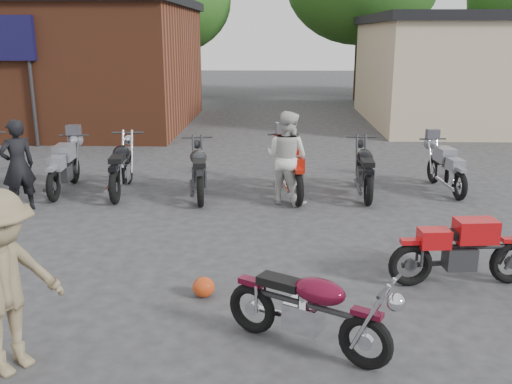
{
  "coord_description": "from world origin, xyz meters",
  "views": [
    {
      "loc": [
        0.11,
        -5.93,
        3.12
      ],
      "look_at": [
        -0.17,
        2.02,
        0.9
      ],
      "focal_mm": 40.0,
      "sensor_mm": 36.0,
      "label": 1
    }
  ],
  "objects_px": {
    "person_dark": "(18,166)",
    "person_light": "(287,158)",
    "helmet": "(204,287)",
    "vintage_motorcycle": "(309,304)",
    "row_bike_3": "(199,168)",
    "row_bike_1": "(64,164)",
    "row_bike_5": "(365,167)",
    "row_bike_2": "(121,164)",
    "row_bike_4": "(291,165)",
    "row_bike_6": "(446,166)",
    "person_tan": "(4,283)",
    "sportbike": "(466,246)"
  },
  "relations": [
    {
      "from": "person_dark",
      "to": "person_light",
      "type": "height_order",
      "value": "person_light"
    },
    {
      "from": "helmet",
      "to": "person_dark",
      "type": "bearing_deg",
      "value": 137.66
    },
    {
      "from": "vintage_motorcycle",
      "to": "row_bike_3",
      "type": "bearing_deg",
      "value": 138.6
    },
    {
      "from": "row_bike_1",
      "to": "row_bike_5",
      "type": "distance_m",
      "value": 6.05
    },
    {
      "from": "row_bike_2",
      "to": "row_bike_5",
      "type": "xyz_separation_m",
      "value": [
        4.86,
        0.01,
        -0.03
      ]
    },
    {
      "from": "person_light",
      "to": "person_dark",
      "type": "bearing_deg",
      "value": 38.4
    },
    {
      "from": "person_light",
      "to": "row_bike_4",
      "type": "height_order",
      "value": "person_light"
    },
    {
      "from": "row_bike_2",
      "to": "row_bike_6",
      "type": "relative_size",
      "value": 1.15
    },
    {
      "from": "row_bike_3",
      "to": "row_bike_4",
      "type": "relative_size",
      "value": 0.95
    },
    {
      "from": "row_bike_1",
      "to": "row_bike_3",
      "type": "relative_size",
      "value": 0.99
    },
    {
      "from": "vintage_motorcycle",
      "to": "person_tan",
      "type": "xyz_separation_m",
      "value": [
        -2.84,
        -0.43,
        0.38
      ]
    },
    {
      "from": "person_dark",
      "to": "row_bike_5",
      "type": "distance_m",
      "value": 6.51
    },
    {
      "from": "helmet",
      "to": "row_bike_6",
      "type": "bearing_deg",
      "value": 49.32
    },
    {
      "from": "row_bike_1",
      "to": "row_bike_4",
      "type": "bearing_deg",
      "value": -95.19
    },
    {
      "from": "person_dark",
      "to": "row_bike_4",
      "type": "xyz_separation_m",
      "value": [
        4.91,
        1.2,
        -0.23
      ]
    },
    {
      "from": "row_bike_4",
      "to": "vintage_motorcycle",
      "type": "bearing_deg",
      "value": 171.86
    },
    {
      "from": "row_bike_4",
      "to": "row_bike_5",
      "type": "relative_size",
      "value": 1.05
    },
    {
      "from": "row_bike_2",
      "to": "row_bike_3",
      "type": "bearing_deg",
      "value": -101.71
    },
    {
      "from": "row_bike_3",
      "to": "row_bike_5",
      "type": "distance_m",
      "value": 3.28
    },
    {
      "from": "person_dark",
      "to": "row_bike_4",
      "type": "height_order",
      "value": "person_dark"
    },
    {
      "from": "person_light",
      "to": "sportbike",
      "type": "bearing_deg",
      "value": 152.26
    },
    {
      "from": "row_bike_6",
      "to": "row_bike_3",
      "type": "bearing_deg",
      "value": 89.79
    },
    {
      "from": "row_bike_4",
      "to": "person_tan",
      "type": "bearing_deg",
      "value": 147.23
    },
    {
      "from": "vintage_motorcycle",
      "to": "person_tan",
      "type": "distance_m",
      "value": 2.9
    },
    {
      "from": "person_light",
      "to": "row_bike_3",
      "type": "relative_size",
      "value": 0.88
    },
    {
      "from": "person_tan",
      "to": "row_bike_3",
      "type": "xyz_separation_m",
      "value": [
        0.99,
        6.1,
        -0.31
      ]
    },
    {
      "from": "vintage_motorcycle",
      "to": "helmet",
      "type": "bearing_deg",
      "value": 166.14
    },
    {
      "from": "helmet",
      "to": "row_bike_1",
      "type": "bearing_deg",
      "value": 125.93
    },
    {
      "from": "person_dark",
      "to": "row_bike_2",
      "type": "xyz_separation_m",
      "value": [
        1.52,
        1.25,
        -0.23
      ]
    },
    {
      "from": "sportbike",
      "to": "row_bike_5",
      "type": "distance_m",
      "value": 4.26
    },
    {
      "from": "row_bike_2",
      "to": "helmet",
      "type": "bearing_deg",
      "value": -159.54
    },
    {
      "from": "sportbike",
      "to": "row_bike_6",
      "type": "distance_m",
      "value": 4.7
    },
    {
      "from": "sportbike",
      "to": "person_tan",
      "type": "xyz_separation_m",
      "value": [
        -4.91,
        -2.08,
        0.36
      ]
    },
    {
      "from": "row_bike_1",
      "to": "row_bike_2",
      "type": "bearing_deg",
      "value": -96.32
    },
    {
      "from": "vintage_motorcycle",
      "to": "row_bike_2",
      "type": "height_order",
      "value": "row_bike_2"
    },
    {
      "from": "row_bike_4",
      "to": "row_bike_6",
      "type": "bearing_deg",
      "value": -91.08
    },
    {
      "from": "sportbike",
      "to": "helmet",
      "type": "xyz_separation_m",
      "value": [
        -3.28,
        -0.47,
        -0.4
      ]
    },
    {
      "from": "row_bike_3",
      "to": "vintage_motorcycle",
      "type": "bearing_deg",
      "value": -170.88
    },
    {
      "from": "row_bike_1",
      "to": "person_light",
      "type": "bearing_deg",
      "value": -102.25
    },
    {
      "from": "person_light",
      "to": "person_tan",
      "type": "relative_size",
      "value": 0.98
    },
    {
      "from": "row_bike_2",
      "to": "row_bike_3",
      "type": "distance_m",
      "value": 1.6
    },
    {
      "from": "row_bike_1",
      "to": "row_bike_6",
      "type": "height_order",
      "value": "row_bike_1"
    },
    {
      "from": "person_dark",
      "to": "row_bike_3",
      "type": "relative_size",
      "value": 0.84
    },
    {
      "from": "helmet",
      "to": "row_bike_2",
      "type": "height_order",
      "value": "row_bike_2"
    },
    {
      "from": "row_bike_3",
      "to": "person_dark",
      "type": "bearing_deg",
      "value": 99.94
    },
    {
      "from": "row_bike_2",
      "to": "sportbike",
      "type": "bearing_deg",
      "value": -132.39
    },
    {
      "from": "helmet",
      "to": "person_dark",
      "type": "relative_size",
      "value": 0.16
    },
    {
      "from": "person_tan",
      "to": "row_bike_2",
      "type": "height_order",
      "value": "person_tan"
    },
    {
      "from": "vintage_motorcycle",
      "to": "row_bike_1",
      "type": "relative_size",
      "value": 0.91
    },
    {
      "from": "row_bike_3",
      "to": "row_bike_4",
      "type": "xyz_separation_m",
      "value": [
        1.8,
        0.14,
        0.03
      ]
    }
  ]
}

